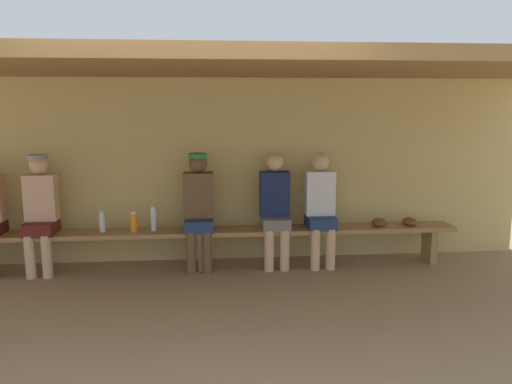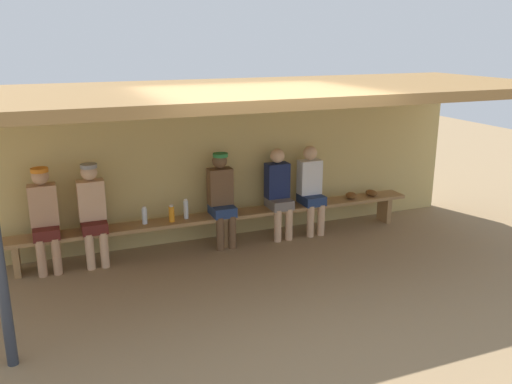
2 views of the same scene
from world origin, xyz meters
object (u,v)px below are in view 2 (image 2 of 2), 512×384
Objects in this scene: player_middle at (311,186)px; player_leftmost at (44,215)px; player_near_post at (279,190)px; baseball_glove_worn at (351,195)px; water_bottle_clear at (145,216)px; water_bottle_orange at (172,214)px; water_bottle_blue at (186,209)px; bench at (224,219)px; baseball_glove_tan at (371,193)px; player_in_red at (92,209)px; player_in_white at (221,195)px.

player_middle is 0.99× the size of player_leftmost.
player_near_post is 1.27m from baseball_glove_worn.
player_leftmost is at bearing -68.15° from baseball_glove_worn.
water_bottle_orange is at bearing -7.96° from water_bottle_clear.
water_bottle_blue is (-1.40, 0.01, -0.13)m from player_near_post.
player_near_post is at bearing -0.56° from water_bottle_blue.
player_leftmost is at bearing 179.91° from bench.
baseball_glove_tan is at bearing 0.75° from water_bottle_orange.
water_bottle_blue is 1.17× the size of water_bottle_clear.
bench is 0.58m from water_bottle_blue.
player_near_post is 4.73× the size of water_bottle_blue.
player_leftmost is 5.60× the size of baseball_glove_worn.
player_middle is 0.54m from player_near_post.
water_bottle_blue reaches higher than bench.
player_near_post is 5.59× the size of water_bottle_orange.
player_in_red is 5.63× the size of water_bottle_orange.
baseball_glove_tan is (2.51, 0.00, -0.24)m from player_in_white.
player_leftmost reaches higher than baseball_glove_tan.
player_near_post is 3.23m from player_leftmost.
player_in_red is 5.60× the size of baseball_glove_tan.
baseball_glove_worn is (2.11, 0.00, 0.12)m from bench.
player_in_white reaches higher than player_middle.
bench is 2.11m from baseball_glove_worn.
baseball_glove_worn is at bearing 0.81° from water_bottle_orange.
water_bottle_blue is at bearing 0.46° from water_bottle_clear.
player_middle reaches higher than water_bottle_blue.
bench is 1.44m from player_middle.
player_middle is 5.56× the size of baseball_glove_tan.
water_bottle_clear is 3.23m from baseball_glove_worn.
bench is 4.46× the size of player_leftmost.
water_bottle_blue is at bearing -68.45° from baseball_glove_worn.
water_bottle_clear is at bearing 0.73° from player_in_red.
water_bottle_clear is (0.67, 0.01, -0.17)m from player_in_red.
player_near_post is at bearing -0.26° from water_bottle_clear.
player_leftmost reaches higher than player_near_post.
baseball_glove_worn is at bearing -0.02° from player_in_red.
water_bottle_blue is (-1.94, 0.01, -0.13)m from player_middle.
water_bottle_clear is (-1.12, 0.01, 0.19)m from bench.
water_bottle_orange is 0.99× the size of baseball_glove_worn.
player_in_white is at bearing -68.17° from baseball_glove_worn.
water_bottle_blue is at bearing 179.44° from player_near_post.
player_in_white is (-1.42, 0.00, 0.02)m from player_middle.
water_bottle_orange is 0.99× the size of baseball_glove_tan.
water_bottle_orange is at bearing -1.49° from player_leftmost.
player_middle is at bearing -0.01° from player_leftmost.
player_in_white is at bearing 0.00° from player_leftmost.
water_bottle_blue is at bearing 0.41° from player_leftmost.
baseball_glove_tan is 1.00× the size of baseball_glove_worn.
water_bottle_blue is at bearing 178.24° from bench.
player_near_post is at bearing 97.12° from baseball_glove_tan.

